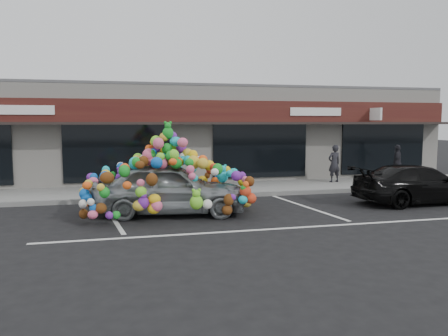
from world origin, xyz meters
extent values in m
plane|color=black|center=(0.00, 0.00, 0.00)|extent=(90.00, 90.00, 0.00)
cube|color=silver|center=(0.00, 8.50, 2.10)|extent=(24.00, 6.00, 4.20)
cube|color=#59595B|center=(0.00, 8.50, 4.25)|extent=(24.00, 6.00, 0.12)
cube|color=#3A1010|center=(0.00, 5.42, 3.15)|extent=(24.00, 0.18, 0.90)
cube|color=black|center=(0.00, 4.90, 2.65)|extent=(24.00, 1.20, 0.10)
cube|color=white|center=(8.20, 4.95, 3.05)|extent=(0.08, 0.95, 0.55)
cube|color=white|center=(-6.50, 5.30, 3.15)|extent=(2.40, 0.04, 0.35)
cube|color=white|center=(5.50, 5.30, 3.15)|extent=(2.40, 0.04, 0.35)
cube|color=black|center=(-3.00, 5.47, 1.45)|extent=(4.20, 0.12, 2.30)
cube|color=black|center=(3.00, 5.47, 1.45)|extent=(4.20, 0.12, 2.30)
cube|color=black|center=(9.00, 5.47, 1.45)|extent=(4.20, 0.12, 2.30)
cube|color=gray|center=(0.00, 4.00, 0.07)|extent=(26.00, 3.00, 0.15)
cube|color=slate|center=(0.00, 2.50, 0.07)|extent=(26.00, 0.18, 0.16)
cube|color=silver|center=(-3.20, 0.20, 0.00)|extent=(0.73, 4.37, 0.01)
cube|color=silver|center=(2.80, 0.20, 0.00)|extent=(0.73, 4.37, 0.01)
cube|color=silver|center=(2.00, -2.30, 0.00)|extent=(14.00, 0.12, 0.01)
imported|color=#AEB4BA|center=(-1.54, 0.11, 0.76)|extent=(2.52, 4.70, 1.52)
ellipsoid|color=#F25524|center=(-1.54, 0.11, 2.09)|extent=(1.64, 2.07, 1.14)
sphere|color=gold|center=(0.02, -0.04, 1.09)|extent=(0.34, 0.34, 0.34)
sphere|color=#2580D9|center=(-0.94, -0.86, 0.55)|extent=(0.36, 0.36, 0.36)
sphere|color=green|center=(-2.34, 1.08, 0.60)|extent=(0.30, 0.30, 0.30)
sphere|color=pink|center=(-1.54, 0.11, 2.61)|extent=(0.32, 0.32, 0.32)
sphere|color=orange|center=(-2.88, 0.21, 1.10)|extent=(0.30, 0.30, 0.30)
imported|color=black|center=(6.68, -0.07, 0.64)|extent=(1.93, 4.47, 1.28)
imported|color=black|center=(5.93, 4.32, 0.94)|extent=(0.63, 0.46, 1.59)
imported|color=#2A272D|center=(8.75, 4.00, 0.94)|extent=(0.95, 0.90, 1.58)
camera|label=1|loc=(-2.97, -12.49, 2.69)|focal=35.00mm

